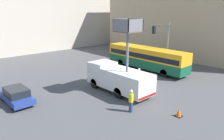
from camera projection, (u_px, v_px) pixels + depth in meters
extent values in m
plane|color=#4C4C4F|center=(128.00, 89.00, 22.50)|extent=(120.00, 120.00, 0.00)
cube|color=#BCB2A3|center=(17.00, 12.00, 41.38)|extent=(44.00, 10.00, 14.92)
cube|color=tan|center=(184.00, 21.00, 38.35)|extent=(10.00, 28.00, 11.90)
cube|color=silver|center=(102.00, 72.00, 23.06)|extent=(2.45, 2.15, 2.15)
cube|color=silver|center=(127.00, 81.00, 20.53)|extent=(2.45, 5.02, 1.88)
cube|color=red|center=(147.00, 96.00, 18.99)|extent=(2.40, 0.10, 0.24)
cylinder|color=black|center=(95.00, 83.00, 22.64)|extent=(0.30, 1.03, 1.03)
cylinder|color=black|center=(110.00, 79.00, 24.03)|extent=(0.30, 1.03, 1.03)
cylinder|color=black|center=(118.00, 93.00, 20.08)|extent=(0.30, 1.03, 1.03)
cylinder|color=black|center=(134.00, 87.00, 21.47)|extent=(0.30, 1.03, 1.03)
cylinder|color=slate|center=(127.00, 52.00, 19.79)|extent=(0.24, 0.24, 3.65)
cube|color=brown|center=(128.00, 31.00, 19.28)|extent=(1.88, 1.92, 0.10)
cube|color=slate|center=(121.00, 25.00, 18.54)|extent=(0.08, 1.92, 1.05)
cube|color=slate|center=(135.00, 24.00, 19.71)|extent=(0.08, 1.92, 1.05)
cube|color=slate|center=(121.00, 24.00, 19.78)|extent=(1.88, 0.08, 1.05)
cube|color=slate|center=(136.00, 25.00, 18.47)|extent=(1.88, 0.08, 1.05)
cube|color=#145638|center=(146.00, 62.00, 29.41)|extent=(2.43, 11.89, 1.16)
cube|color=orange|center=(146.00, 53.00, 29.07)|extent=(2.43, 11.89, 1.42)
cube|color=black|center=(146.00, 55.00, 29.12)|extent=(2.45, 11.42, 0.62)
cylinder|color=black|center=(121.00, 63.00, 31.49)|extent=(0.30, 1.00, 1.00)
cylinder|color=black|center=(131.00, 60.00, 32.87)|extent=(0.30, 1.00, 1.00)
cylinder|color=black|center=(164.00, 73.00, 26.23)|extent=(0.30, 1.00, 1.00)
cylinder|color=black|center=(174.00, 70.00, 27.61)|extent=(0.30, 1.00, 1.00)
cylinder|color=slate|center=(167.00, 47.00, 28.36)|extent=(0.18, 0.18, 6.32)
cylinder|color=slate|center=(162.00, 25.00, 26.58)|extent=(0.16, 3.07, 0.13)
cube|color=black|center=(154.00, 30.00, 25.70)|extent=(0.32, 0.32, 0.90)
sphere|color=red|center=(154.00, 28.00, 25.63)|extent=(0.20, 0.20, 0.20)
cylinder|color=navy|center=(131.00, 107.00, 17.39)|extent=(0.32, 0.32, 0.87)
cylinder|color=yellow|center=(131.00, 98.00, 17.18)|extent=(0.38, 0.38, 0.69)
sphere|color=tan|center=(131.00, 92.00, 17.05)|extent=(0.23, 0.23, 0.23)
sphere|color=white|center=(131.00, 91.00, 17.02)|extent=(0.25, 0.25, 0.25)
cylinder|color=navy|center=(139.00, 80.00, 23.89)|extent=(0.32, 0.32, 0.82)
cylinder|color=yellow|center=(139.00, 74.00, 23.69)|extent=(0.38, 0.38, 0.65)
sphere|color=tan|center=(139.00, 70.00, 23.57)|extent=(0.22, 0.22, 0.22)
sphere|color=white|center=(139.00, 69.00, 23.55)|extent=(0.23, 0.23, 0.23)
cube|color=black|center=(178.00, 116.00, 16.78)|extent=(0.55, 0.55, 0.03)
cone|color=#F25B0F|center=(179.00, 113.00, 16.70)|extent=(0.44, 0.44, 0.62)
cube|color=navy|center=(16.00, 97.00, 19.12)|extent=(1.82, 4.36, 0.50)
cube|color=black|center=(16.00, 92.00, 18.81)|extent=(1.60, 2.40, 0.63)
cylinder|color=black|center=(2.00, 97.00, 19.63)|extent=(0.22, 0.64, 0.64)
cylinder|color=black|center=(20.00, 93.00, 20.65)|extent=(0.22, 0.64, 0.64)
cylinder|color=black|center=(12.00, 107.00, 17.70)|extent=(0.22, 0.64, 0.64)
cylinder|color=black|center=(31.00, 101.00, 18.72)|extent=(0.22, 0.64, 0.64)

